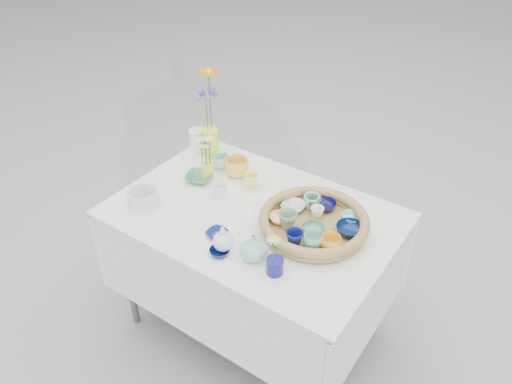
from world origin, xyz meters
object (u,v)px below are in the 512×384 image
Objects in this scene: tall_vase_yellow at (211,143)px; display_table at (254,325)px; bud_vase_seafoam at (253,247)px; wicker_tray at (314,223)px.

display_table is at bearing -31.00° from tall_vase_yellow.
bud_vase_seafoam is 0.83m from tall_vase_yellow.
tall_vase_yellow is (-0.64, 0.53, 0.02)m from bud_vase_seafoam.
tall_vase_yellow reaches higher than display_table.
display_table is 0.88m from bud_vase_seafoam.
display_table is at bearing 124.81° from bud_vase_seafoam.
bud_vase_seafoam is at bearing -55.19° from display_table.
display_table is 2.66× the size of wicker_tray.
tall_vase_yellow is (-0.47, 0.28, 0.84)m from display_table.
bud_vase_seafoam is at bearing -39.44° from tall_vase_yellow.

